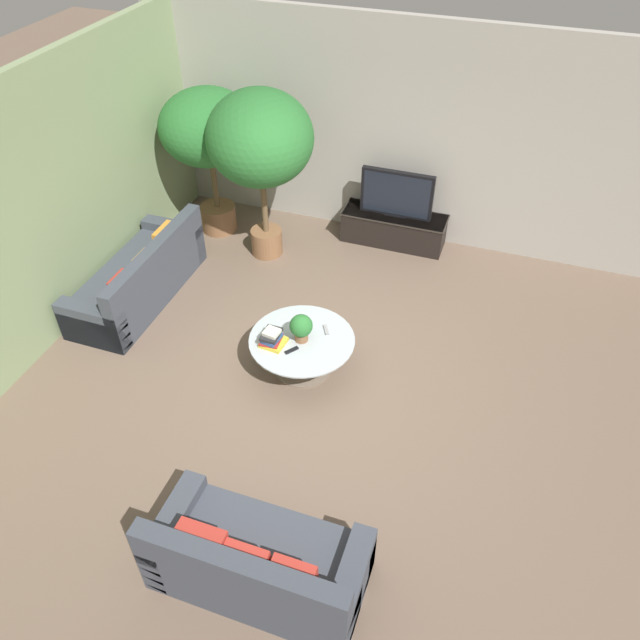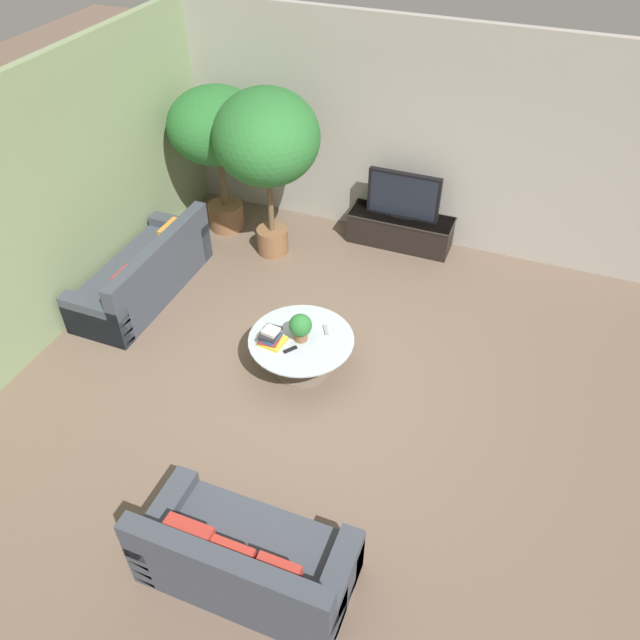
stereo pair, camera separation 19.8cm
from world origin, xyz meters
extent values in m
plane|color=brown|center=(0.00, 0.00, 0.00)|extent=(24.00, 24.00, 0.00)
cube|color=#A39E93|center=(0.00, 3.26, 1.50)|extent=(7.40, 0.12, 3.00)
cube|color=gray|center=(-3.26, 0.20, 1.50)|extent=(0.12, 7.40, 3.00)
cube|color=black|center=(0.09, 2.94, 0.23)|extent=(1.45, 0.48, 0.46)
cube|color=#2D2823|center=(0.09, 2.94, 0.45)|extent=(1.48, 0.50, 0.02)
cube|color=black|center=(0.09, 2.94, 0.79)|extent=(1.01, 0.08, 0.66)
cube|color=black|center=(0.09, 2.90, 0.79)|extent=(0.93, 0.00, 0.60)
cube|color=black|center=(0.09, 2.94, 0.47)|extent=(0.30, 0.13, 0.02)
cylinder|color=#756656|center=(-0.24, 0.09, 0.01)|extent=(0.64, 0.64, 0.02)
cylinder|color=#756656|center=(-0.24, 0.09, 0.22)|extent=(0.10, 0.10, 0.43)
cylinder|color=#A8B2B7|center=(-0.24, 0.09, 0.44)|extent=(1.17, 1.17, 0.02)
cube|color=#3D424C|center=(-2.70, 0.64, 0.21)|extent=(0.84, 2.11, 0.42)
cube|color=#3D424C|center=(-2.36, 0.64, 0.63)|extent=(0.16, 2.11, 0.42)
cube|color=#3D424C|center=(-2.70, 1.59, 0.27)|extent=(0.84, 0.20, 0.54)
cube|color=#3D424C|center=(-2.70, -0.32, 0.27)|extent=(0.84, 0.20, 0.54)
cube|color=orange|center=(-2.52, 1.14, 0.60)|extent=(0.13, 0.39, 0.35)
cube|color=olive|center=(-2.52, 0.64, 0.56)|extent=(0.16, 0.30, 0.29)
cube|color=#B23328|center=(-2.52, 0.13, 0.57)|extent=(0.17, 0.32, 0.31)
cube|color=#3D424C|center=(0.29, -2.33, 0.21)|extent=(1.74, 0.84, 0.42)
cube|color=#3D424C|center=(0.29, -2.67, 0.63)|extent=(1.74, 0.16, 0.42)
cube|color=#3D424C|center=(1.06, -2.33, 0.27)|extent=(0.20, 0.84, 0.54)
cube|color=#3D424C|center=(-0.48, -2.33, 0.27)|extent=(0.20, 0.84, 0.54)
cube|color=#B23328|center=(0.67, -2.51, 0.58)|extent=(0.35, 0.14, 0.32)
cube|color=#B23328|center=(0.29, -2.51, 0.58)|extent=(0.36, 0.16, 0.33)
cube|color=#B23328|center=(-0.09, -2.51, 0.60)|extent=(0.40, 0.14, 0.36)
cylinder|color=brown|center=(-2.44, 2.43, 0.19)|extent=(0.51, 0.51, 0.39)
cylinder|color=brown|center=(-2.44, 2.43, 0.73)|extent=(0.08, 0.08, 0.70)
ellipsoid|color=#286B2D|center=(-2.44, 2.43, 1.59)|extent=(1.31, 1.31, 1.02)
cylinder|color=brown|center=(-1.53, 2.09, 0.18)|extent=(0.44, 0.44, 0.36)
cylinder|color=brown|center=(-1.53, 2.09, 0.74)|extent=(0.08, 0.08, 0.75)
ellipsoid|color=#286B2D|center=(-1.53, 2.09, 1.72)|extent=(1.36, 1.36, 1.21)
cylinder|color=brown|center=(-0.24, 0.08, 0.50)|extent=(0.15, 0.15, 0.10)
sphere|color=#286B2D|center=(-0.24, 0.08, 0.65)|extent=(0.25, 0.25, 0.25)
cube|color=gold|center=(-0.51, -0.09, 0.47)|extent=(0.27, 0.27, 0.04)
cube|color=#A32823|center=(-0.53, -0.08, 0.50)|extent=(0.22, 0.25, 0.02)
cube|color=#2D4C84|center=(-0.52, -0.09, 0.53)|extent=(0.19, 0.24, 0.04)
cube|color=#232326|center=(-0.53, -0.07, 0.57)|extent=(0.18, 0.26, 0.03)
cube|color=beige|center=(-0.52, -0.08, 0.61)|extent=(0.18, 0.18, 0.04)
cube|color=black|center=(-0.28, -0.13, 0.46)|extent=(0.13, 0.15, 0.02)
cube|color=gray|center=(-0.04, 0.31, 0.46)|extent=(0.11, 0.16, 0.02)
camera|label=1|loc=(1.60, -4.60, 5.08)|focal=35.00mm
camera|label=2|loc=(1.79, -4.53, 5.08)|focal=35.00mm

